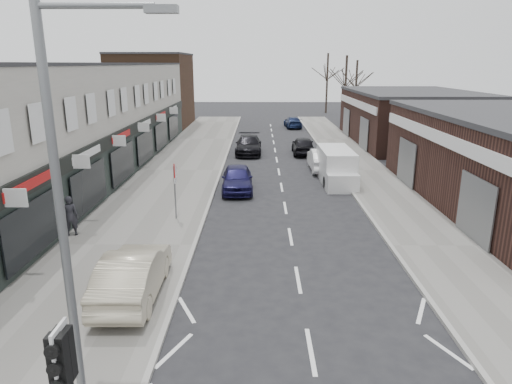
{
  "coord_description": "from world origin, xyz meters",
  "views": [
    {
      "loc": [
        -1.33,
        -8.11,
        7.09
      ],
      "look_at": [
        -1.44,
        7.75,
        2.6
      ],
      "focal_mm": 32.0,
      "sensor_mm": 36.0,
      "label": 1
    }
  ],
  "objects_px": {
    "white_van": "(336,167)",
    "warning_sign": "(175,175)",
    "street_lamp": "(71,214)",
    "sedan_on_pavement": "(133,274)",
    "parked_car_left_a": "(237,178)",
    "parked_car_left_b": "(249,145)",
    "pedestrian": "(70,216)",
    "parked_car_right_b": "(303,145)",
    "parked_car_right_a": "(322,159)",
    "traffic_light": "(64,372)",
    "parked_car_right_c": "(293,122)"
  },
  "relations": [
    {
      "from": "sedan_on_pavement",
      "to": "pedestrian",
      "type": "bearing_deg",
      "value": -53.07
    },
    {
      "from": "warning_sign",
      "to": "parked_car_right_c",
      "type": "distance_m",
      "value": 32.9
    },
    {
      "from": "traffic_light",
      "to": "street_lamp",
      "type": "height_order",
      "value": "street_lamp"
    },
    {
      "from": "parked_car_right_b",
      "to": "warning_sign",
      "type": "bearing_deg",
      "value": 66.28
    },
    {
      "from": "pedestrian",
      "to": "parked_car_right_a",
      "type": "xyz_separation_m",
      "value": [
        12.16,
        12.75,
        -0.22
      ]
    },
    {
      "from": "parked_car_left_b",
      "to": "parked_car_right_b",
      "type": "distance_m",
      "value": 4.4
    },
    {
      "from": "warning_sign",
      "to": "parked_car_right_a",
      "type": "distance_m",
      "value": 13.37
    },
    {
      "from": "parked_car_left_a",
      "to": "parked_car_right_b",
      "type": "relative_size",
      "value": 1.03
    },
    {
      "from": "pedestrian",
      "to": "parked_car_right_b",
      "type": "distance_m",
      "value": 21.69
    },
    {
      "from": "white_van",
      "to": "traffic_light",
      "type": "bearing_deg",
      "value": -110.71
    },
    {
      "from": "street_lamp",
      "to": "warning_sign",
      "type": "relative_size",
      "value": 2.96
    },
    {
      "from": "parked_car_right_a",
      "to": "parked_car_right_b",
      "type": "height_order",
      "value": "parked_car_right_a"
    },
    {
      "from": "parked_car_right_a",
      "to": "parked_car_left_a",
      "type": "bearing_deg",
      "value": 43.67
    },
    {
      "from": "white_van",
      "to": "parked_car_right_c",
      "type": "distance_m",
      "value": 24.7
    },
    {
      "from": "traffic_light",
      "to": "sedan_on_pavement",
      "type": "relative_size",
      "value": 0.68
    },
    {
      "from": "white_van",
      "to": "warning_sign",
      "type": "bearing_deg",
      "value": -140.22
    },
    {
      "from": "white_van",
      "to": "parked_car_right_c",
      "type": "bearing_deg",
      "value": 91.53
    },
    {
      "from": "pedestrian",
      "to": "parked_car_right_a",
      "type": "distance_m",
      "value": 17.62
    },
    {
      "from": "warning_sign",
      "to": "parked_car_left_a",
      "type": "bearing_deg",
      "value": 63.74
    },
    {
      "from": "parked_car_left_a",
      "to": "street_lamp",
      "type": "bearing_deg",
      "value": -98.49
    },
    {
      "from": "sedan_on_pavement",
      "to": "parked_car_left_b",
      "type": "bearing_deg",
      "value": -98.2
    },
    {
      "from": "traffic_light",
      "to": "parked_car_left_a",
      "type": "height_order",
      "value": "traffic_light"
    },
    {
      "from": "parked_car_left_a",
      "to": "parked_car_left_b",
      "type": "height_order",
      "value": "parked_car_left_a"
    },
    {
      "from": "pedestrian",
      "to": "parked_car_right_c",
      "type": "relative_size",
      "value": 0.4
    },
    {
      "from": "warning_sign",
      "to": "parked_car_left_b",
      "type": "bearing_deg",
      "value": 79.75
    },
    {
      "from": "white_van",
      "to": "parked_car_right_c",
      "type": "height_order",
      "value": "white_van"
    },
    {
      "from": "street_lamp",
      "to": "parked_car_left_a",
      "type": "height_order",
      "value": "street_lamp"
    },
    {
      "from": "parked_car_right_b",
      "to": "traffic_light",
      "type": "bearing_deg",
      "value": 78.36
    },
    {
      "from": "warning_sign",
      "to": "parked_car_left_a",
      "type": "height_order",
      "value": "warning_sign"
    },
    {
      "from": "warning_sign",
      "to": "parked_car_left_b",
      "type": "relative_size",
      "value": 0.54
    },
    {
      "from": "warning_sign",
      "to": "parked_car_right_a",
      "type": "xyz_separation_m",
      "value": [
        8.12,
        10.53,
        -1.45
      ]
    },
    {
      "from": "white_van",
      "to": "parked_car_left_b",
      "type": "xyz_separation_m",
      "value": [
        -5.6,
        9.09,
        -0.23
      ]
    },
    {
      "from": "parked_car_left_b",
      "to": "parked_car_right_a",
      "type": "height_order",
      "value": "parked_car_right_a"
    },
    {
      "from": "warning_sign",
      "to": "white_van",
      "type": "distance_m",
      "value": 11.3
    },
    {
      "from": "sedan_on_pavement",
      "to": "parked_car_right_a",
      "type": "relative_size",
      "value": 0.99
    },
    {
      "from": "traffic_light",
      "to": "parked_car_left_b",
      "type": "bearing_deg",
      "value": 85.86
    },
    {
      "from": "pedestrian",
      "to": "parked_car_left_a",
      "type": "bearing_deg",
      "value": -149.9
    },
    {
      "from": "street_lamp",
      "to": "sedan_on_pavement",
      "type": "height_order",
      "value": "street_lamp"
    },
    {
      "from": "white_van",
      "to": "pedestrian",
      "type": "height_order",
      "value": "white_van"
    },
    {
      "from": "sedan_on_pavement",
      "to": "parked_car_right_a",
      "type": "height_order",
      "value": "sedan_on_pavement"
    },
    {
      "from": "parked_car_left_b",
      "to": "sedan_on_pavement",
      "type": "bearing_deg",
      "value": -96.98
    },
    {
      "from": "sedan_on_pavement",
      "to": "parked_car_right_b",
      "type": "bearing_deg",
      "value": -108.41
    },
    {
      "from": "parked_car_left_a",
      "to": "parked_car_right_c",
      "type": "bearing_deg",
      "value": 76.9
    },
    {
      "from": "white_van",
      "to": "parked_car_right_c",
      "type": "xyz_separation_m",
      "value": [
        -0.92,
        24.68,
        -0.35
      ]
    },
    {
      "from": "street_lamp",
      "to": "sedan_on_pavement",
      "type": "bearing_deg",
      "value": 97.06
    },
    {
      "from": "parked_car_left_b",
      "to": "parked_car_left_a",
      "type": "bearing_deg",
      "value": -91.78
    },
    {
      "from": "sedan_on_pavement",
      "to": "parked_car_left_a",
      "type": "relative_size",
      "value": 1.05
    },
    {
      "from": "traffic_light",
      "to": "parked_car_right_b",
      "type": "relative_size",
      "value": 0.74
    },
    {
      "from": "traffic_light",
      "to": "parked_car_left_a",
      "type": "bearing_deg",
      "value": 84.62
    },
    {
      "from": "parked_car_right_a",
      "to": "parked_car_right_c",
      "type": "bearing_deg",
      "value": -88.89
    }
  ]
}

